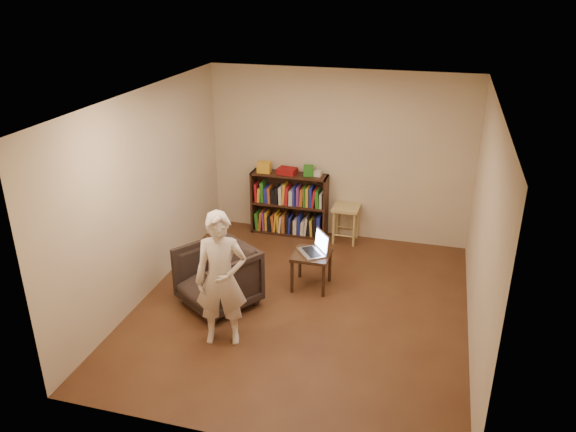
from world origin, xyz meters
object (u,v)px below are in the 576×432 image
(stool, at_px, (346,213))
(person, at_px, (221,280))
(armchair, at_px, (218,277))
(bookshelf, at_px, (289,207))
(laptop, at_px, (315,248))
(side_table, at_px, (311,259))

(stool, height_order, person, person)
(armchair, height_order, person, person)
(bookshelf, height_order, armchair, bookshelf)
(bookshelf, bearing_deg, armchair, -97.30)
(bookshelf, bearing_deg, laptop, -63.37)
(stool, distance_m, person, 3.06)
(stool, height_order, laptop, laptop)
(bookshelf, relative_size, stool, 2.09)
(bookshelf, relative_size, person, 0.77)
(side_table, bearing_deg, bookshelf, 114.89)
(armchair, height_order, laptop, laptop)
(side_table, xyz_separation_m, laptop, (0.04, 0.04, 0.15))
(stool, distance_m, armchair, 2.54)
(bookshelf, bearing_deg, side_table, -65.11)
(armchair, xyz_separation_m, side_table, (1.02, 0.73, 0.02))
(bookshelf, xyz_separation_m, laptop, (0.76, -1.53, 0.11))
(bookshelf, xyz_separation_m, person, (0.05, -2.98, 0.34))
(side_table, relative_size, laptop, 1.03)
(laptop, bearing_deg, bookshelf, 169.59)
(stool, xyz_separation_m, laptop, (-0.15, -1.46, 0.09))
(armchair, distance_m, laptop, 1.32)
(person, bearing_deg, bookshelf, 75.16)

